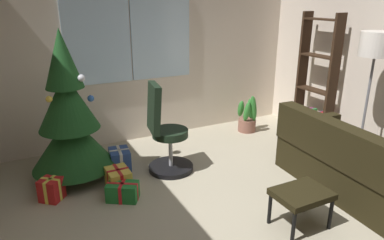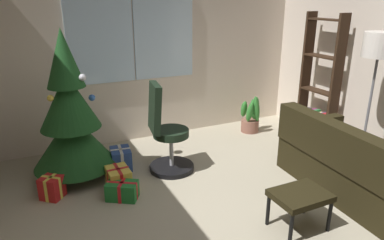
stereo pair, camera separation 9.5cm
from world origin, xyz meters
name	(u,v)px [view 2 (the right image)]	position (x,y,z in m)	size (l,w,h in m)	color
ground_plane	(253,228)	(0.00, 0.00, -0.05)	(4.60, 5.17, 0.10)	tan
wall_back_with_windows	(154,46)	(-0.02, 2.63, 1.39)	(4.60, 0.12, 2.77)	beige
footstool	(300,198)	(0.34, -0.22, 0.32)	(0.51, 0.39, 0.38)	black
holiday_tree	(71,119)	(-1.39, 1.72, 0.74)	(0.95, 0.95, 2.19)	#4C331E
gift_box_red	(52,187)	(-1.70, 1.34, 0.12)	(0.29, 0.29, 0.25)	red
gift_box_green	(122,191)	(-1.02, 0.99, 0.10)	(0.38, 0.34, 0.20)	#1E722D
gift_box_gold	(119,179)	(-1.00, 1.22, 0.12)	(0.25, 0.32, 0.25)	gold
gift_box_blue	(121,159)	(-0.85, 1.69, 0.13)	(0.28, 0.33, 0.27)	#2D4C99
office_chair	(166,137)	(-0.34, 1.40, 0.45)	(0.56, 0.56, 1.13)	black
bookshelf	(319,87)	(2.08, 1.41, 0.82)	(0.18, 0.64, 1.88)	#301F13
floor_lamp	(378,55)	(1.85, 0.36, 1.45)	(0.37, 0.37, 1.71)	slate
potted_plant	(251,117)	(1.39, 2.09, 0.24)	(0.34, 0.43, 0.63)	#875748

